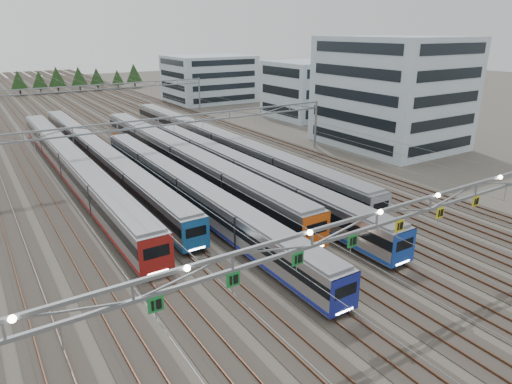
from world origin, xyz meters
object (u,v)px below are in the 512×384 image
train_d (181,158)px  depot_bldg_north (209,79)px  gantry_near (377,223)px  depot_bldg_south (391,92)px  train_e (243,171)px  depot_bldg_mid (305,90)px  train_c (188,191)px  train_f (220,144)px  gantry_far (82,93)px  gantry_mid (159,129)px  train_a (72,165)px  train_b (98,155)px

train_d → depot_bldg_north: bearing=59.6°
train_d → gantry_near: size_ratio=1.04×
depot_bldg_south → depot_bldg_north: bearing=92.4°
train_e → depot_bldg_mid: bearing=42.8°
train_c → train_e: 9.43m
gantry_near → depot_bldg_south: bearing=41.0°
train_f → gantry_far: gantry_far is taller
train_e → gantry_far: 56.77m
gantry_mid → train_d: bearing=-40.9°
train_a → train_b: 5.93m
depot_bldg_south → depot_bldg_north: size_ratio=1.00×
train_c → depot_bldg_south: depot_bldg_south is taller
train_c → train_e: (9.00, 2.82, 0.06)m
train_f → depot_bldg_mid: bearing=31.6°
train_b → depot_bldg_mid: 53.78m
train_d → depot_bldg_mid: size_ratio=3.68×
gantry_mid → depot_bldg_mid: bearing=28.1°
train_f → depot_bldg_mid: (33.07, 20.32, 4.07)m
train_b → train_f: (18.00, -4.02, 0.14)m
train_b → train_d: bearing=-45.9°
train_e → train_f: (4.50, 14.52, 0.11)m
train_f → train_d: bearing=-149.6°
gantry_far → depot_bldg_mid: bearing=-25.7°
train_e → depot_bldg_mid: size_ratio=3.27×
train_c → depot_bldg_north: bearing=61.1°
train_f → depot_bldg_mid: depot_bldg_mid is taller
train_f → depot_bldg_north: 60.68m
gantry_mid → depot_bldg_mid: depot_bldg_mid is taller
train_a → train_f: train_a is taller
train_c → gantry_far: bearing=87.8°
train_b → train_d: size_ratio=1.12×
gantry_mid → depot_bldg_north: 68.95m
gantry_far → depot_bldg_mid: size_ratio=3.52×
train_a → train_f: bearing=-0.4°
train_b → depot_bldg_north: depot_bldg_north is taller
train_a → depot_bldg_mid: (55.57, 20.16, 4.04)m
train_f → depot_bldg_south: depot_bldg_south is taller
train_a → train_e: size_ratio=1.20×
train_b → train_e: size_ratio=1.26×
train_d → gantry_near: (-2.30, -38.17, 4.80)m
gantry_mid → depot_bldg_north: size_ratio=2.56×
train_a → depot_bldg_south: size_ratio=2.85×
gantry_near → train_b: bearing=98.0°
train_e → train_a: bearing=140.8°
train_c → gantry_mid: size_ratio=0.92×
train_b → train_f: bearing=-12.6°
train_c → train_e: bearing=17.4°
train_d → train_f: size_ratio=0.87×
depot_bldg_north → gantry_mid: bearing=-122.9°
train_a → train_c: train_a is taller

